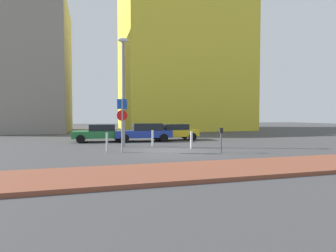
{
  "coord_description": "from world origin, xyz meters",
  "views": [
    {
      "loc": [
        -4.18,
        -14.81,
        2.03
      ],
      "look_at": [
        0.92,
        3.17,
        1.34
      ],
      "focal_mm": 28.6,
      "sensor_mm": 36.0,
      "label": 1
    }
  ],
  "objects_px": {
    "traffic_bollard_near": "(191,140)",
    "parking_sign_post": "(122,119)",
    "parked_car_green": "(101,133)",
    "traffic_bollard_mid": "(107,142)",
    "traffic_bollard_far": "(153,138)",
    "street_lamp": "(123,83)",
    "parking_meter": "(221,137)",
    "parked_car_yellow": "(174,132)",
    "parked_car_blue": "(144,132)"
  },
  "relations": [
    {
      "from": "traffic_bollard_near",
      "to": "traffic_bollard_far",
      "type": "height_order",
      "value": "traffic_bollard_far"
    },
    {
      "from": "parked_car_green",
      "to": "parking_sign_post",
      "type": "height_order",
      "value": "parking_sign_post"
    },
    {
      "from": "parked_car_green",
      "to": "parked_car_yellow",
      "type": "distance_m",
      "value": 6.04
    },
    {
      "from": "street_lamp",
      "to": "traffic_bollard_near",
      "type": "xyz_separation_m",
      "value": [
        4.04,
        -1.99,
        -3.66
      ]
    },
    {
      "from": "parked_car_blue",
      "to": "parking_meter",
      "type": "bearing_deg",
      "value": -70.42
    },
    {
      "from": "parked_car_yellow",
      "to": "parking_sign_post",
      "type": "height_order",
      "value": "parking_sign_post"
    },
    {
      "from": "parking_meter",
      "to": "parking_sign_post",
      "type": "bearing_deg",
      "value": 163.97
    },
    {
      "from": "parked_car_green",
      "to": "traffic_bollard_mid",
      "type": "xyz_separation_m",
      "value": [
        0.17,
        -6.26,
        -0.17
      ]
    },
    {
      "from": "parking_sign_post",
      "to": "traffic_bollard_mid",
      "type": "xyz_separation_m",
      "value": [
        -0.8,
        0.54,
        -1.34
      ]
    },
    {
      "from": "parked_car_green",
      "to": "parking_meter",
      "type": "distance_m",
      "value": 10.39
    },
    {
      "from": "parked_car_yellow",
      "to": "traffic_bollard_mid",
      "type": "bearing_deg",
      "value": -133.47
    },
    {
      "from": "parking_sign_post",
      "to": "parking_meter",
      "type": "relative_size",
      "value": 2.17
    },
    {
      "from": "parked_car_blue",
      "to": "traffic_bollard_far",
      "type": "bearing_deg",
      "value": -91.95
    },
    {
      "from": "parked_car_blue",
      "to": "parked_car_yellow",
      "type": "height_order",
      "value": "parked_car_blue"
    },
    {
      "from": "parking_sign_post",
      "to": "traffic_bollard_near",
      "type": "height_order",
      "value": "parking_sign_post"
    },
    {
      "from": "parked_car_green",
      "to": "street_lamp",
      "type": "distance_m",
      "value": 5.41
    },
    {
      "from": "parked_car_green",
      "to": "parked_car_yellow",
      "type": "bearing_deg",
      "value": -0.58
    },
    {
      "from": "traffic_bollard_mid",
      "to": "traffic_bollard_far",
      "type": "relative_size",
      "value": 1.01
    },
    {
      "from": "parked_car_yellow",
      "to": "traffic_bollard_far",
      "type": "relative_size",
      "value": 3.74
    },
    {
      "from": "parked_car_yellow",
      "to": "street_lamp",
      "type": "relative_size",
      "value": 0.57
    },
    {
      "from": "parked_car_yellow",
      "to": "parking_sign_post",
      "type": "xyz_separation_m",
      "value": [
        -5.08,
        -6.74,
        1.17
      ]
    },
    {
      "from": "parking_meter",
      "to": "traffic_bollard_far",
      "type": "xyz_separation_m",
      "value": [
        -2.92,
        4.29,
        -0.36
      ]
    },
    {
      "from": "parking_sign_post",
      "to": "traffic_bollard_mid",
      "type": "distance_m",
      "value": 1.65
    },
    {
      "from": "parking_meter",
      "to": "street_lamp",
      "type": "xyz_separation_m",
      "value": [
        -4.87,
        4.4,
        3.31
      ]
    },
    {
      "from": "parked_car_green",
      "to": "parked_car_blue",
      "type": "xyz_separation_m",
      "value": [
        3.43,
        -0.44,
        0.04
      ]
    },
    {
      "from": "parked_car_green",
      "to": "traffic_bollard_near",
      "type": "distance_m",
      "value": 8.0
    },
    {
      "from": "traffic_bollard_near",
      "to": "traffic_bollard_mid",
      "type": "distance_m",
      "value": 5.25
    },
    {
      "from": "parked_car_blue",
      "to": "traffic_bollard_mid",
      "type": "distance_m",
      "value": 6.67
    },
    {
      "from": "parking_meter",
      "to": "traffic_bollard_far",
      "type": "relative_size",
      "value": 1.28
    },
    {
      "from": "traffic_bollard_far",
      "to": "traffic_bollard_near",
      "type": "bearing_deg",
      "value": -41.76
    },
    {
      "from": "parking_sign_post",
      "to": "traffic_bollard_far",
      "type": "xyz_separation_m",
      "value": [
        2.34,
        2.77,
        -1.35
      ]
    },
    {
      "from": "traffic_bollard_near",
      "to": "traffic_bollard_mid",
      "type": "relative_size",
      "value": 0.98
    },
    {
      "from": "street_lamp",
      "to": "traffic_bollard_near",
      "type": "bearing_deg",
      "value": -26.19
    },
    {
      "from": "traffic_bollard_near",
      "to": "parking_sign_post",
      "type": "bearing_deg",
      "value": -168.5
    },
    {
      "from": "parked_car_yellow",
      "to": "street_lamp",
      "type": "xyz_separation_m",
      "value": [
        -4.68,
        -3.85,
        3.48
      ]
    },
    {
      "from": "parked_car_green",
      "to": "traffic_bollard_mid",
      "type": "distance_m",
      "value": 6.26
    },
    {
      "from": "parked_car_blue",
      "to": "parked_car_yellow",
      "type": "xyz_separation_m",
      "value": [
        2.61,
        0.38,
        -0.04
      ]
    },
    {
      "from": "street_lamp",
      "to": "traffic_bollard_mid",
      "type": "bearing_deg",
      "value": -116.97
    },
    {
      "from": "parked_car_blue",
      "to": "parked_car_yellow",
      "type": "bearing_deg",
      "value": 8.27
    },
    {
      "from": "parked_car_blue",
      "to": "street_lamp",
      "type": "bearing_deg",
      "value": -120.79
    },
    {
      "from": "parked_car_green",
      "to": "parking_sign_post",
      "type": "relative_size",
      "value": 1.4
    },
    {
      "from": "street_lamp",
      "to": "traffic_bollard_mid",
      "type": "xyz_separation_m",
      "value": [
        -1.2,
        -2.35,
        -3.66
      ]
    },
    {
      "from": "parking_sign_post",
      "to": "traffic_bollard_far",
      "type": "height_order",
      "value": "parking_sign_post"
    },
    {
      "from": "parked_car_yellow",
      "to": "traffic_bollard_near",
      "type": "xyz_separation_m",
      "value": [
        -0.64,
        -5.84,
        -0.18
      ]
    },
    {
      "from": "parked_car_green",
      "to": "parking_meter",
      "type": "height_order",
      "value": "parked_car_green"
    },
    {
      "from": "parking_sign_post",
      "to": "parking_meter",
      "type": "xyz_separation_m",
      "value": [
        5.26,
        -1.51,
        -0.99
      ]
    },
    {
      "from": "parking_meter",
      "to": "street_lamp",
      "type": "distance_m",
      "value": 7.35
    },
    {
      "from": "parking_sign_post",
      "to": "parking_meter",
      "type": "bearing_deg",
      "value": -16.03
    },
    {
      "from": "parking_meter",
      "to": "street_lamp",
      "type": "bearing_deg",
      "value": 137.87
    },
    {
      "from": "parking_sign_post",
      "to": "traffic_bollard_near",
      "type": "relative_size",
      "value": 2.78
    }
  ]
}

